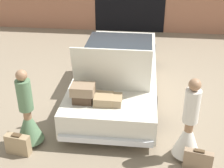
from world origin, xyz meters
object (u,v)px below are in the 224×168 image
(car, at_px, (118,70))
(person_right, at_px, (188,131))
(person_left, at_px, (28,118))
(suitcase_beside_right_person, at_px, (198,160))
(suitcase_beside_left_person, at_px, (18,144))

(car, xyz_separation_m, person_right, (1.57, -2.61, 0.06))
(car, height_order, person_left, car)
(car, xyz_separation_m, suitcase_beside_right_person, (1.76, -2.94, -0.35))
(person_right, bearing_deg, suitcase_beside_right_person, -149.25)
(person_right, relative_size, suitcase_beside_right_person, 3.15)
(person_left, height_order, suitcase_beside_right_person, person_left)
(car, bearing_deg, suitcase_beside_right_person, -59.14)
(suitcase_beside_right_person, bearing_deg, person_left, 172.91)
(person_right, relative_size, suitcase_beside_left_person, 3.34)
(car, bearing_deg, person_right, -58.92)
(person_left, distance_m, suitcase_beside_right_person, 3.37)
(suitcase_beside_right_person, bearing_deg, suitcase_beside_left_person, 179.02)
(suitcase_beside_left_person, bearing_deg, car, 59.66)
(person_right, bearing_deg, person_left, 90.13)
(car, relative_size, person_left, 3.21)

